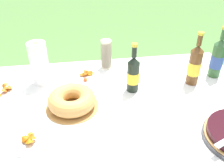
# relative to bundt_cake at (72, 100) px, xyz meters

# --- Properties ---
(garden_table) EXTENTS (1.63, 1.12, 0.72)m
(garden_table) POSITION_rel_bundt_cake_xyz_m (0.24, -0.03, -0.11)
(garden_table) COLOR brown
(garden_table) RESTS_ON ground_plane
(tablecloth) EXTENTS (1.64, 1.13, 0.10)m
(tablecloth) POSITION_rel_bundt_cake_xyz_m (0.24, -0.03, -0.06)
(tablecloth) COLOR white
(tablecloth) RESTS_ON garden_table
(bundt_cake) EXTENTS (0.29, 0.29, 0.09)m
(bundt_cake) POSITION_rel_bundt_cake_xyz_m (0.00, 0.00, 0.00)
(bundt_cake) COLOR #B78447
(bundt_cake) RESTS_ON tablecloth
(cup_stack) EXTENTS (0.07, 0.07, 0.20)m
(cup_stack) POSITION_rel_bundt_cake_xyz_m (0.25, 0.42, 0.05)
(cup_stack) COLOR beige
(cup_stack) RESTS_ON tablecloth
(cider_bottle_green) EXTENTS (0.08, 0.08, 0.34)m
(cider_bottle_green) POSITION_rel_bundt_cake_xyz_m (0.92, 0.20, 0.08)
(cider_bottle_green) COLOR #2D562D
(cider_bottle_green) RESTS_ON tablecloth
(cider_bottle_amber) EXTENTS (0.08, 0.08, 0.34)m
(cider_bottle_amber) POSITION_rel_bundt_cake_xyz_m (0.74, 0.14, 0.08)
(cider_bottle_amber) COLOR brown
(cider_bottle_amber) RESTS_ON tablecloth
(juice_bottle_red) EXTENTS (0.07, 0.07, 0.30)m
(juice_bottle_red) POSITION_rel_bundt_cake_xyz_m (0.36, 0.12, 0.07)
(juice_bottle_red) COLOR black
(juice_bottle_red) RESTS_ON tablecloth
(snack_plate_near) EXTENTS (0.19, 0.19, 0.06)m
(snack_plate_near) POSITION_rel_bundt_cake_xyz_m (-0.39, 0.20, -0.03)
(snack_plate_near) COLOR white
(snack_plate_near) RESTS_ON tablecloth
(snack_plate_left) EXTENTS (0.19, 0.19, 0.06)m
(snack_plate_left) POSITION_rel_bundt_cake_xyz_m (-0.20, -0.23, -0.03)
(snack_plate_left) COLOR white
(snack_plate_left) RESTS_ON tablecloth
(snack_plate_right) EXTENTS (0.22, 0.22, 0.05)m
(snack_plate_right) POSITION_rel_bundt_cake_xyz_m (0.08, 0.31, -0.04)
(snack_plate_right) COLOR white
(snack_plate_right) RESTS_ON tablecloth
(paper_towel_roll) EXTENTS (0.11, 0.11, 0.27)m
(paper_towel_roll) POSITION_rel_bundt_cake_xyz_m (-0.18, 0.28, 0.09)
(paper_towel_roll) COLOR white
(paper_towel_roll) RESTS_ON tablecloth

